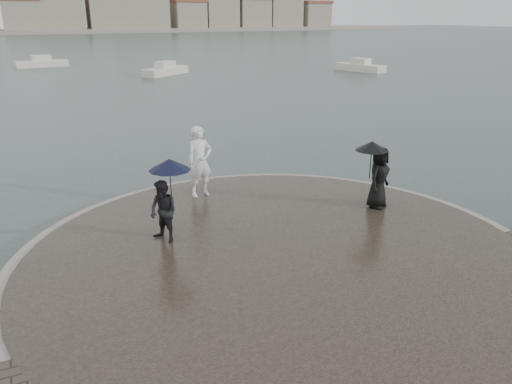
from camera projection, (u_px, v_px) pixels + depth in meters
ground at (373, 350)px, 8.88m from camera, size 400.00×400.00×0.00m
kerb_ring at (280, 260)px, 11.79m from camera, size 12.50×12.50×0.32m
quay_tip at (280, 259)px, 11.78m from camera, size 11.90×11.90×0.36m
statue at (200, 161)px, 15.06m from camera, size 0.83×0.59×2.16m
visitor_left at (165, 197)px, 12.02m from camera, size 1.20×1.08×2.04m
visitor_right at (377, 171)px, 14.14m from camera, size 1.24×1.02×1.95m
boats at (123, 73)px, 46.78m from camera, size 46.93×25.28×1.50m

